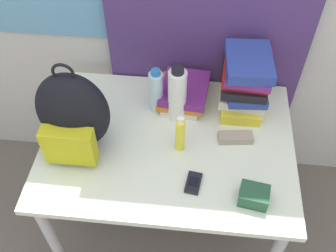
{
  "coord_description": "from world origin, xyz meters",
  "views": [
    {
      "loc": [
        0.11,
        -0.68,
        2.06
      ],
      "look_at": [
        0.0,
        0.41,
        0.81
      ],
      "focal_mm": 42.0,
      "sensor_mm": 36.0,
      "label": 1
    }
  ],
  "objects_px": {
    "cell_phone": "(193,183)",
    "camera_pouch": "(254,196)",
    "sunscreen_bottle": "(180,134)",
    "sunglasses_case": "(235,138)",
    "book_stack_left": "(183,93)",
    "water_bottle": "(156,92)",
    "backpack": "(73,115)",
    "book_stack_center": "(245,81)",
    "sports_bottle": "(177,94)"
  },
  "relations": [
    {
      "from": "sunscreen_bottle",
      "to": "camera_pouch",
      "type": "relative_size",
      "value": 1.53
    },
    {
      "from": "cell_phone",
      "to": "backpack",
      "type": "bearing_deg",
      "value": 162.6
    },
    {
      "from": "cell_phone",
      "to": "camera_pouch",
      "type": "relative_size",
      "value": 0.86
    },
    {
      "from": "book_stack_left",
      "to": "sunglasses_case",
      "type": "relative_size",
      "value": 1.72
    },
    {
      "from": "book_stack_left",
      "to": "book_stack_center",
      "type": "distance_m",
      "value": 0.3
    },
    {
      "from": "sunscreen_bottle",
      "to": "cell_phone",
      "type": "xyz_separation_m",
      "value": [
        0.07,
        -0.18,
        -0.08
      ]
    },
    {
      "from": "cell_phone",
      "to": "water_bottle",
      "type": "bearing_deg",
      "value": 116.23
    },
    {
      "from": "book_stack_left",
      "to": "backpack",
      "type": "bearing_deg",
      "value": -143.73
    },
    {
      "from": "book_stack_center",
      "to": "water_bottle",
      "type": "bearing_deg",
      "value": -170.25
    },
    {
      "from": "backpack",
      "to": "book_stack_left",
      "type": "height_order",
      "value": "backpack"
    },
    {
      "from": "book_stack_left",
      "to": "camera_pouch",
      "type": "height_order",
      "value": "book_stack_left"
    },
    {
      "from": "sports_bottle",
      "to": "sunscreen_bottle",
      "type": "xyz_separation_m",
      "value": [
        0.03,
        -0.19,
        -0.05
      ]
    },
    {
      "from": "backpack",
      "to": "cell_phone",
      "type": "xyz_separation_m",
      "value": [
        0.51,
        -0.16,
        -0.18
      ]
    },
    {
      "from": "book_stack_center",
      "to": "cell_phone",
      "type": "distance_m",
      "value": 0.53
    },
    {
      "from": "book_stack_left",
      "to": "cell_phone",
      "type": "relative_size",
      "value": 2.52
    },
    {
      "from": "water_bottle",
      "to": "sunglasses_case",
      "type": "height_order",
      "value": "water_bottle"
    },
    {
      "from": "book_stack_center",
      "to": "cell_phone",
      "type": "relative_size",
      "value": 2.78
    },
    {
      "from": "water_bottle",
      "to": "sunscreen_bottle",
      "type": "relative_size",
      "value": 1.25
    },
    {
      "from": "sunscreen_bottle",
      "to": "book_stack_center",
      "type": "bearing_deg",
      "value": 47.19
    },
    {
      "from": "water_bottle",
      "to": "camera_pouch",
      "type": "height_order",
      "value": "water_bottle"
    },
    {
      "from": "book_stack_center",
      "to": "cell_phone",
      "type": "bearing_deg",
      "value": -112.82
    },
    {
      "from": "backpack",
      "to": "book_stack_center",
      "type": "height_order",
      "value": "backpack"
    },
    {
      "from": "backpack",
      "to": "sunscreen_bottle",
      "type": "height_order",
      "value": "backpack"
    },
    {
      "from": "book_stack_left",
      "to": "sports_bottle",
      "type": "relative_size",
      "value": 0.94
    },
    {
      "from": "sunglasses_case",
      "to": "camera_pouch",
      "type": "height_order",
      "value": "camera_pouch"
    },
    {
      "from": "book_stack_left",
      "to": "sunglasses_case",
      "type": "distance_m",
      "value": 0.34
    },
    {
      "from": "sunscreen_bottle",
      "to": "sunglasses_case",
      "type": "xyz_separation_m",
      "value": [
        0.24,
        0.07,
        -0.07
      ]
    },
    {
      "from": "water_bottle",
      "to": "sunglasses_case",
      "type": "bearing_deg",
      "value": -22.83
    },
    {
      "from": "water_bottle",
      "to": "sports_bottle",
      "type": "xyz_separation_m",
      "value": [
        0.1,
        -0.03,
        0.02
      ]
    },
    {
      "from": "water_bottle",
      "to": "book_stack_left",
      "type": "bearing_deg",
      "value": 30.62
    },
    {
      "from": "backpack",
      "to": "cell_phone",
      "type": "bearing_deg",
      "value": -17.4
    },
    {
      "from": "sunscreen_bottle",
      "to": "backpack",
      "type": "bearing_deg",
      "value": -177.09
    },
    {
      "from": "cell_phone",
      "to": "camera_pouch",
      "type": "xyz_separation_m",
      "value": [
        0.24,
        -0.05,
        0.03
      ]
    },
    {
      "from": "sunscreen_bottle",
      "to": "camera_pouch",
      "type": "bearing_deg",
      "value": -37.18
    },
    {
      "from": "backpack",
      "to": "water_bottle",
      "type": "distance_m",
      "value": 0.4
    },
    {
      "from": "camera_pouch",
      "to": "sunscreen_bottle",
      "type": "bearing_deg",
      "value": 142.82
    },
    {
      "from": "sunglasses_case",
      "to": "water_bottle",
      "type": "bearing_deg",
      "value": 157.17
    },
    {
      "from": "sports_bottle",
      "to": "sunscreen_bottle",
      "type": "distance_m",
      "value": 0.2
    },
    {
      "from": "water_bottle",
      "to": "camera_pouch",
      "type": "xyz_separation_m",
      "value": [
        0.43,
        -0.45,
        -0.08
      ]
    },
    {
      "from": "water_bottle",
      "to": "sports_bottle",
      "type": "relative_size",
      "value": 0.84
    },
    {
      "from": "backpack",
      "to": "sunglasses_case",
      "type": "bearing_deg",
      "value": 7.44
    },
    {
      "from": "water_bottle",
      "to": "cell_phone",
      "type": "distance_m",
      "value": 0.46
    },
    {
      "from": "backpack",
      "to": "camera_pouch",
      "type": "bearing_deg",
      "value": -15.78
    },
    {
      "from": "book_stack_left",
      "to": "water_bottle",
      "type": "distance_m",
      "value": 0.15
    },
    {
      "from": "water_bottle",
      "to": "cell_phone",
      "type": "bearing_deg",
      "value": -63.77
    },
    {
      "from": "book_stack_left",
      "to": "book_stack_center",
      "type": "bearing_deg",
      "value": -0.39
    },
    {
      "from": "backpack",
      "to": "book_stack_center",
      "type": "xyz_separation_m",
      "value": [
        0.7,
        0.31,
        -0.03
      ]
    },
    {
      "from": "book_stack_center",
      "to": "camera_pouch",
      "type": "xyz_separation_m",
      "value": [
        0.04,
        -0.52,
        -0.12
      ]
    },
    {
      "from": "backpack",
      "to": "book_stack_left",
      "type": "xyz_separation_m",
      "value": [
        0.43,
        0.31,
        -0.14
      ]
    },
    {
      "from": "book_stack_left",
      "to": "sports_bottle",
      "type": "height_order",
      "value": "sports_bottle"
    }
  ]
}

